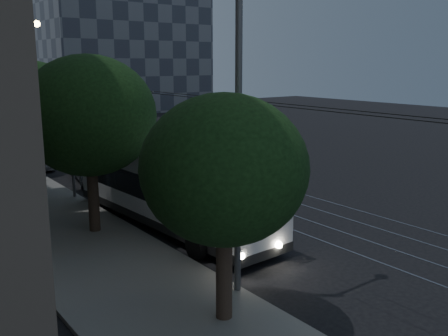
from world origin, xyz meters
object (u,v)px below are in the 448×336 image
object	(u,v)px
car_white_c	(25,145)
car_white_d	(1,138)
pickup_silver	(98,168)
car_white_b	(32,147)
trolleybus	(168,187)
streetlamp_near	(250,81)
streetlamp_far	(15,76)
car_white_a	(40,156)

from	to	relation	value
car_white_c	car_white_d	bearing A→B (deg)	92.41
pickup_silver	car_white_b	world-z (taller)	pickup_silver
trolleybus	streetlamp_near	bearing A→B (deg)	-103.80
pickup_silver	streetlamp_far	xyz separation A→B (m)	(-2.09, 8.23, 5.17)
car_white_a	car_white_c	world-z (taller)	car_white_a
trolleybus	streetlamp_near	size ratio (longest dim) A/B	1.14
streetlamp_near	car_white_d	bearing A→B (deg)	89.16
car_white_d	streetlamp_near	distance (m)	33.28
car_white_d	car_white_b	bearing A→B (deg)	-95.62
car_white_b	car_white_d	xyz separation A→B (m)	(-0.75, 6.19, -0.04)
streetlamp_near	car_white_c	bearing A→B (deg)	87.45
pickup_silver	streetlamp_near	xyz separation A→B (m)	(-2.08, -16.39, 5.56)
car_white_a	car_white_c	distance (m)	6.29
streetlamp_far	car_white_b	bearing A→B (deg)	57.92
car_white_c	streetlamp_far	size ratio (longest dim) A/B	0.38
car_white_d	streetlamp_far	distance (m)	9.73
pickup_silver	car_white_c	world-z (taller)	pickup_silver
car_white_d	pickup_silver	bearing A→B (deg)	-96.96
trolleybus	streetlamp_far	world-z (taller)	streetlamp_far
car_white_b	trolleybus	bearing A→B (deg)	-82.25
car_white_b	streetlamp_near	distance (m)	27.21
pickup_silver	car_white_b	size ratio (longest dim) A/B	1.14
car_white_d	car_white_a	bearing A→B (deg)	-102.38
car_white_b	car_white_d	distance (m)	6.23
car_white_b	car_white_c	distance (m)	1.93
streetlamp_near	car_white_b	bearing A→B (deg)	87.35
car_white_c	streetlamp_near	size ratio (longest dim) A/B	0.36
car_white_b	streetlamp_far	world-z (taller)	streetlamp_far
trolleybus	car_white_d	distance (m)	25.91
car_white_c	car_white_d	distance (m)	4.33
car_white_b	streetlamp_near	bearing A→B (deg)	-84.98
trolleybus	streetlamp_far	distance (m)	18.27
pickup_silver	streetlamp_far	size ratio (longest dim) A/B	0.58
trolleybus	streetlamp_far	bearing A→B (deg)	90.64
car_white_d	streetlamp_far	world-z (taller)	streetlamp_far
pickup_silver	streetlamp_far	world-z (taller)	streetlamp_far
car_white_a	streetlamp_near	world-z (taller)	streetlamp_near
car_white_a	streetlamp_near	size ratio (longest dim) A/B	0.42
trolleybus	car_white_c	bearing A→B (deg)	86.52
car_white_a	streetlamp_far	bearing A→B (deg)	119.06
car_white_a	streetlamp_near	xyz separation A→B (m)	(-0.51, -22.28, 5.59)
car_white_a	car_white_b	xyz separation A→B (m)	(0.72, 4.31, -0.04)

